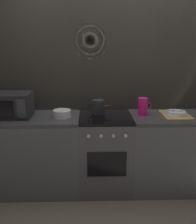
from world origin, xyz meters
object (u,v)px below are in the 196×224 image
object	(u,v)px
kettle	(98,107)
pitcher	(143,106)
mixing_bowl	(62,113)
dish_pile	(176,114)
stove_unit	(105,153)
microwave	(10,105)

from	to	relation	value
kettle	pitcher	world-z (taller)	pitcher
mixing_bowl	dish_pile	distance (m)	1.29
kettle	mixing_bowl	size ratio (longest dim) A/B	1.42
kettle	stove_unit	bearing A→B (deg)	-53.46
mixing_bowl	pitcher	distance (m)	0.93
kettle	dish_pile	bearing A→B (deg)	-8.33
microwave	pitcher	distance (m)	1.50
mixing_bowl	dish_pile	world-z (taller)	mixing_bowl
stove_unit	microwave	xyz separation A→B (m)	(-1.07, 0.01, 0.59)
kettle	pitcher	xyz separation A→B (m)	(0.51, -0.06, 0.02)
mixing_bowl	pitcher	bearing A→B (deg)	3.61
microwave	mixing_bowl	size ratio (longest dim) A/B	2.30
microwave	kettle	distance (m)	0.99
microwave	kettle	size ratio (longest dim) A/B	1.62
pitcher	dish_pile	xyz separation A→B (m)	(0.37, -0.06, -0.08)
microwave	pitcher	xyz separation A→B (m)	(1.50, 0.03, -0.03)
stove_unit	kettle	bearing A→B (deg)	126.54
kettle	mixing_bowl	world-z (taller)	kettle
stove_unit	dish_pile	distance (m)	0.93
mixing_bowl	dish_pile	size ratio (longest dim) A/B	0.50
kettle	dish_pile	xyz separation A→B (m)	(0.88, -0.13, -0.06)
dish_pile	stove_unit	bearing A→B (deg)	178.54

